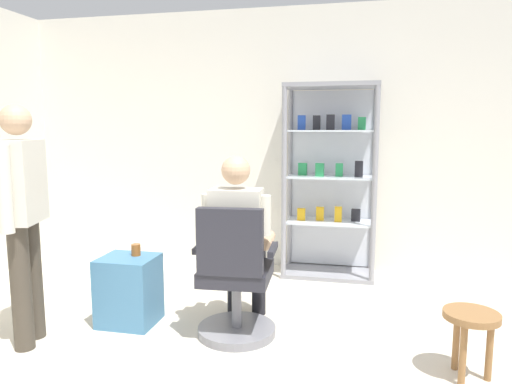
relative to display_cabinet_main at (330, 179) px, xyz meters
name	(u,v)px	position (x,y,z in m)	size (l,w,h in m)	color
back_wall	(294,140)	(-0.40, 0.24, 0.38)	(6.00, 0.10, 2.70)	silver
display_cabinet_main	(330,179)	(0.00, 0.00, 0.00)	(0.90, 0.45, 1.90)	gray
office_chair	(235,284)	(-0.55, -1.64, -0.57)	(0.58, 0.56, 0.96)	slate
seated_shopkeeper	(239,234)	(-0.56, -1.47, -0.25)	(0.50, 0.58, 1.29)	black
storage_crate	(129,290)	(-1.40, -1.57, -0.71)	(0.41, 0.36, 0.52)	teal
tea_glass	(136,250)	(-1.36, -1.51, -0.41)	(0.07, 0.07, 0.09)	brown
standing_customer	(22,210)	(-1.92, -2.01, -0.03)	(0.31, 0.51, 1.63)	#3F382D
wooden_stool	(471,326)	(0.94, -1.86, -0.64)	(0.32, 0.32, 0.41)	olive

